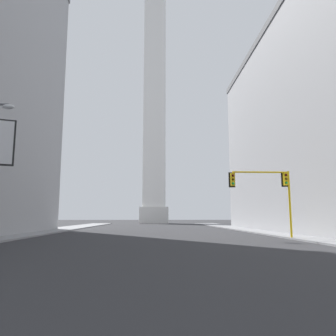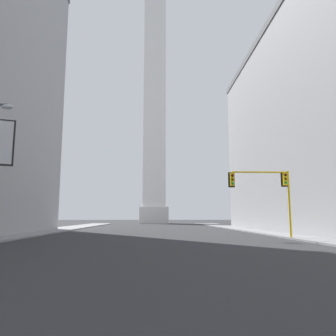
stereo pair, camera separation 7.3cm
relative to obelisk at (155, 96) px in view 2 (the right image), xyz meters
name	(u,v)px [view 2 (the right image)]	position (x,y,z in m)	size (l,w,h in m)	color
sidewalk_left	(16,235)	(-13.87, -60.24, -37.79)	(5.00, 112.95, 0.15)	gray
sidewalk_right	(288,234)	(13.87, -60.24, -37.79)	(5.00, 112.95, 0.15)	gray
obelisk	(155,96)	(0.00, 0.00, 0.00)	(8.03, 8.03, 78.07)	silver
traffic_light_mid_right	(268,187)	(9.80, -66.36, -33.39)	(5.44, 0.51, 5.84)	yellow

